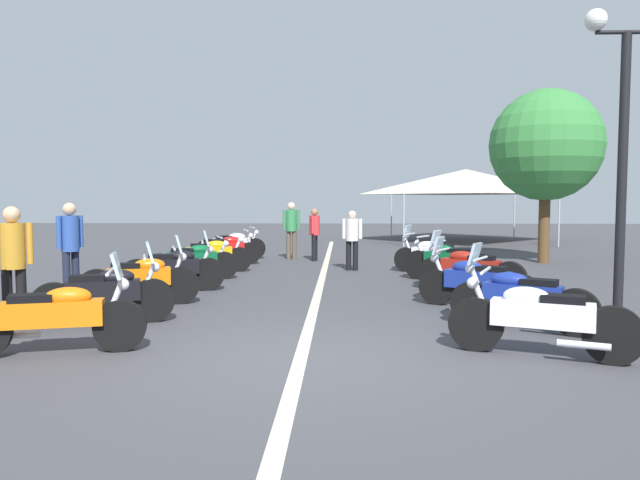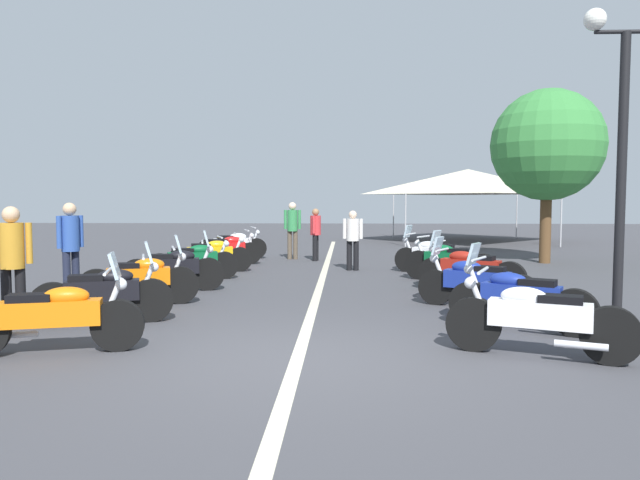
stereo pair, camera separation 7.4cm
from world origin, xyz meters
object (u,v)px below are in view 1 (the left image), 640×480
object	(u,v)px
motorcycle_left_row_3	(174,268)
bystander_4	(13,257)
motorcycle_right_row_2	(476,281)
motorcycle_left_row_6	(226,249)
motorcycle_right_row_0	(540,318)
motorcycle_left_row_2	(141,279)
bystander_3	(352,236)
motorcycle_right_row_1	(520,297)
bystander_0	(70,242)
roadside_tree_0	(546,146)
bystander_1	(291,226)
motorcycle_left_row_7	(232,245)
motorcycle_right_row_3	(469,269)
motorcycle_left_row_4	(193,260)
motorcycle_left_row_1	(106,293)
motorcycle_left_row_5	(210,254)
motorcycle_right_row_4	(449,261)
motorcycle_right_row_5	(433,255)
street_lamp_twin_globe	(624,108)
motorcycle_left_row_0	(56,316)
bystander_2	(315,230)
event_tent	(466,182)

from	to	relation	value
motorcycle_left_row_3	bystander_4	distance (m)	3.82
motorcycle_right_row_2	motorcycle_left_row_6	bearing A→B (deg)	-22.03
motorcycle_right_row_0	motorcycle_left_row_2	bearing A→B (deg)	-6.70
motorcycle_right_row_0	bystander_3	world-z (taller)	bystander_3
motorcycle_right_row_1	bystander_0	size ratio (longest dim) A/B	1.04
motorcycle_left_row_3	roadside_tree_0	xyz separation A→B (m)	(5.78, -9.26, 2.93)
bystander_1	motorcycle_left_row_7	bearing A→B (deg)	93.59
motorcycle_right_row_3	bystander_4	world-z (taller)	bystander_4
motorcycle_left_row_4	motorcycle_right_row_2	bearing A→B (deg)	-51.66
motorcycle_left_row_1	motorcycle_left_row_5	distance (m)	6.36
motorcycle_right_row_2	motorcycle_left_row_1	bearing A→B (deg)	42.73
bystander_4	roadside_tree_0	distance (m)	14.27
motorcycle_left_row_5	motorcycle_right_row_4	bearing A→B (deg)	-29.75
motorcycle_right_row_1	motorcycle_right_row_5	size ratio (longest dim) A/B	0.95
street_lamp_twin_globe	bystander_0	bearing A→B (deg)	78.96
motorcycle_right_row_4	street_lamp_twin_globe	xyz separation A→B (m)	(-4.39, -1.74, 2.71)
motorcycle_left_row_5	motorcycle_right_row_1	bearing A→B (deg)	-62.92
motorcycle_right_row_0	motorcycle_right_row_4	bearing A→B (deg)	-68.83
bystander_0	bystander_1	xyz separation A→B (m)	(7.51, -3.45, -0.01)
bystander_3	motorcycle_right_row_5	bearing A→B (deg)	85.14
bystander_4	motorcycle_left_row_0	bearing A→B (deg)	-158.62
motorcycle_left_row_0	motorcycle_right_row_2	size ratio (longest dim) A/B	1.11
motorcycle_left_row_5	motorcycle_right_row_3	bearing A→B (deg)	-42.79
motorcycle_left_row_6	bystander_4	xyz separation A→B (m)	(-8.45, 1.35, 0.58)
motorcycle_right_row_0	street_lamp_twin_globe	world-z (taller)	street_lamp_twin_globe
bystander_0	bystander_4	distance (m)	2.63
motorcycle_right_row_1	bystander_2	distance (m)	10.05
motorcycle_left_row_3	roadside_tree_0	distance (m)	11.30
motorcycle_left_row_2	motorcycle_right_row_2	distance (m)	5.76
roadside_tree_0	motorcycle_left_row_0	bearing A→B (deg)	139.07
motorcycle_right_row_5	roadside_tree_0	bearing A→B (deg)	-117.62
motorcycle_right_row_5	roadside_tree_0	xyz separation A→B (m)	(2.62, -3.60, 2.94)
roadside_tree_0	motorcycle_left_row_2	bearing A→B (deg)	128.32
motorcycle_right_row_1	motorcycle_left_row_1	bearing A→B (deg)	27.67
motorcycle_left_row_1	motorcycle_right_row_0	xyz separation A→B (m)	(-1.60, -5.79, -0.01)
motorcycle_left_row_1	bystander_3	world-z (taller)	bystander_3
motorcycle_right_row_2	motorcycle_right_row_3	bearing A→B (deg)	-70.72
motorcycle_left_row_4	bystander_0	world-z (taller)	bystander_0
motorcycle_right_row_3	event_tent	world-z (taller)	event_tent
motorcycle_left_row_7	motorcycle_left_row_4	bearing A→B (deg)	-111.04
bystander_0	bystander_1	world-z (taller)	bystander_0
motorcycle_left_row_5	event_tent	world-z (taller)	event_tent
motorcycle_left_row_7	bystander_4	bearing A→B (deg)	-118.11
motorcycle_left_row_1	motorcycle_left_row_7	bearing A→B (deg)	70.41
motorcycle_left_row_3	event_tent	world-z (taller)	event_tent
motorcycle_left_row_0	motorcycle_left_row_4	distance (m)	6.56
motorcycle_left_row_3	motorcycle_right_row_1	world-z (taller)	motorcycle_left_row_3
motorcycle_left_row_0	motorcycle_left_row_6	size ratio (longest dim) A/B	1.09
bystander_2	motorcycle_right_row_5	bearing A→B (deg)	-32.58
motorcycle_left_row_4	motorcycle_left_row_7	bearing A→B (deg)	68.55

